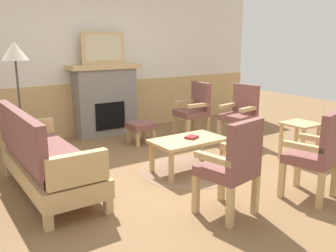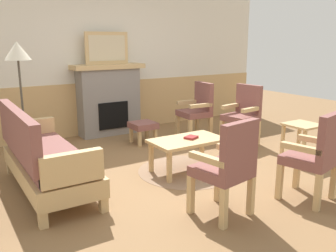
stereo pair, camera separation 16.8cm
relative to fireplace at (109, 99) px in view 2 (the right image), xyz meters
The scene contains 15 objects.
ground_plane 2.44m from the fireplace, 90.00° to the right, with size 14.00×14.00×0.00m, color olive.
wall_back 0.70m from the fireplace, 90.00° to the left, with size 7.20×0.14×2.70m.
fireplace is the anchor object (origin of this frame).
framed_picture 0.91m from the fireplace, 90.00° to the left, with size 0.80×0.04×0.56m.
couch 2.64m from the fireplace, 129.69° to the right, with size 0.70×1.80×0.98m.
coffee_table 2.38m from the fireplace, 88.39° to the right, with size 0.96×0.56×0.44m.
round_rug 2.45m from the fireplace, 88.39° to the right, with size 1.30×1.30×0.01m, color #896B51.
book_on_table 2.38m from the fireplace, 87.01° to the right, with size 0.16×0.13×0.03m, color maroon.
footstool 0.98m from the fireplace, 75.88° to the right, with size 0.40×0.40×0.36m.
armchair_near_fireplace 1.62m from the fireplace, 42.40° to the right, with size 0.51×0.51×0.98m.
armchair_by_window_left 2.41m from the fireplace, 47.78° to the right, with size 0.54×0.54×0.98m.
armchair_front_left 3.90m from the fireplace, 79.94° to the right, with size 0.58×0.58×0.98m.
armchair_front_center 3.62m from the fireplace, 95.49° to the right, with size 0.55×0.55×0.98m.
side_table 3.36m from the fireplace, 60.13° to the right, with size 0.44×0.44×0.55m.
floor_lamp_by_couch 1.93m from the fireplace, 157.05° to the right, with size 0.36×0.36×1.68m.
Camera 2 is at (-2.59, -3.70, 1.70)m, focal length 38.56 mm.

